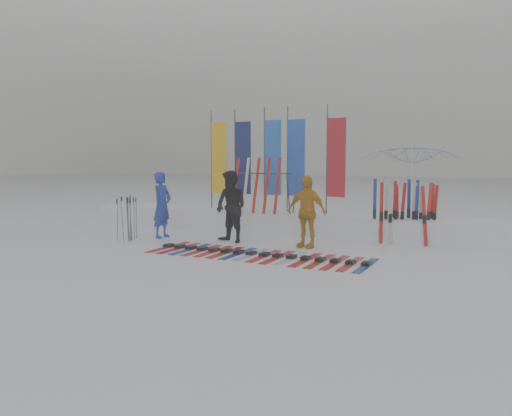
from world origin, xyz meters
The scene contains 11 objects.
ground centered at (0.00, 0.00, 0.00)m, with size 120.00×120.00×0.00m, color white.
snow_bank centered at (0.00, 4.60, 0.30)m, with size 14.00×1.60×0.60m, color white.
person_blue centered at (-2.92, 1.96, 0.92)m, with size 0.67×0.44×1.85m, color #1B33A0.
person_black centered at (-0.79, 2.11, 0.95)m, with size 0.92×0.72×1.90m, color black.
person_yellow centered at (1.27, 2.26, 0.90)m, with size 1.05×0.44×1.80m, color orange.
tent_canopy centered at (3.20, 5.81, 1.35)m, with size 2.94×3.00×2.70m, color white.
ski_row centered at (0.67, 0.73, 0.03)m, with size 5.15×1.70×0.07m.
pole_cluster centered at (-3.41, 1.12, 0.59)m, with size 0.54×0.74×1.25m.
feather_flags centered at (-0.86, 4.78, 2.24)m, with size 4.51×0.15×3.20m.
ski_rack centered at (-0.93, 4.20, 1.38)m, with size 2.04×0.80×1.23m.
upright_skis centered at (3.33, 4.22, 0.79)m, with size 1.55×1.17×1.69m.
Camera 1 is at (5.63, -9.33, 2.15)m, focal length 35.00 mm.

